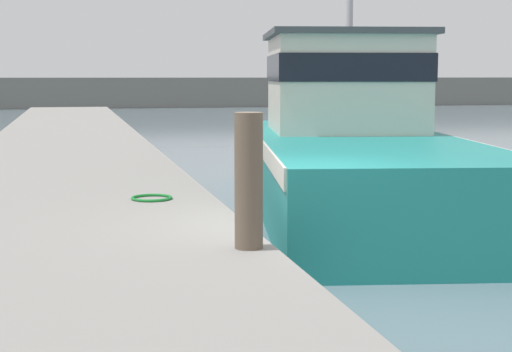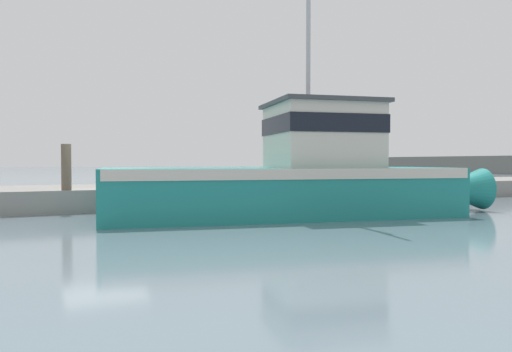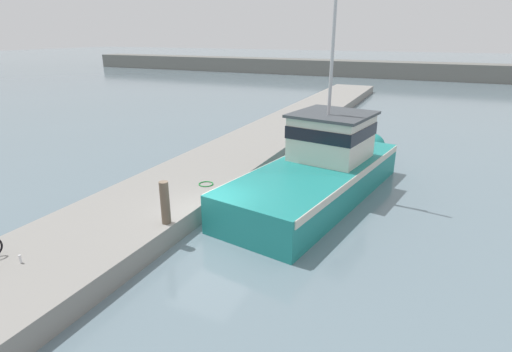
% 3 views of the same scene
% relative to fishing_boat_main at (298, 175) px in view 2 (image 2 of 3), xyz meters
% --- Properties ---
extents(ground_plane, '(320.00, 320.00, 0.00)m').
position_rel_fishing_boat_main_xyz_m(ground_plane, '(-2.60, -5.49, -1.27)').
color(ground_plane, slate).
extents(dock_pier, '(4.53, 80.00, 0.76)m').
position_rel_fishing_boat_main_xyz_m(dock_pier, '(-5.53, -5.49, -0.89)').
color(dock_pier, gray).
rests_on(dock_pier, ground_plane).
extents(fishing_boat_main, '(5.51, 12.85, 10.09)m').
position_rel_fishing_boat_main_xyz_m(fishing_boat_main, '(0.00, 0.00, 0.00)').
color(fishing_boat_main, teal).
rests_on(fishing_boat_main, ground_plane).
extents(mooring_post, '(0.31, 0.31, 1.49)m').
position_rel_fishing_boat_main_xyz_m(mooring_post, '(-3.57, -6.55, 0.23)').
color(mooring_post, brown).
rests_on(mooring_post, dock_pier).
extents(hose_coil, '(0.63, 0.63, 0.04)m').
position_rel_fishing_boat_main_xyz_m(hose_coil, '(-4.26, -2.86, -0.49)').
color(hose_coil, '#197A2D').
rests_on(hose_coil, dock_pier).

